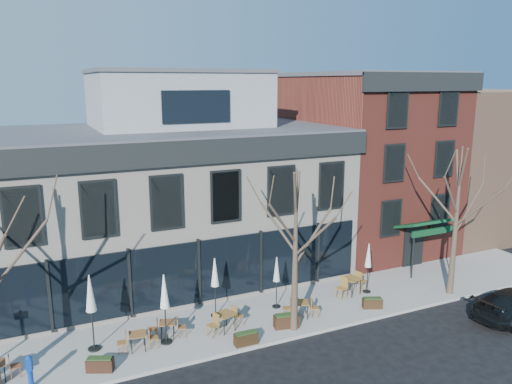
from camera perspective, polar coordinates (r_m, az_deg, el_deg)
name	(u,v)px	position (r m, az deg, el deg)	size (l,w,h in m)	color
ground	(199,309)	(24.62, -6.50, -13.11)	(120.00, 120.00, 0.00)	black
sidewalk_front	(280,313)	(23.93, 2.80, -13.63)	(33.50, 4.70, 0.15)	gray
corner_building	(169,191)	(27.73, -9.91, 0.06)	(18.39, 10.39, 11.10)	beige
red_brick_building	(364,160)	(33.15, 12.22, 3.60)	(8.20, 11.78, 11.18)	maroon
bg_building	(464,158)	(40.68, 22.68, 3.62)	(12.00, 12.00, 10.00)	#8C664C
tree_mid	(296,249)	(20.97, 4.55, -6.50)	(3.50, 3.55, 7.04)	#382B21
tree_right	(456,219)	(26.34, 21.94, -2.91)	(3.72, 3.77, 7.48)	#382B21
call_box	(30,370)	(20.02, -24.44, -18.05)	(0.25, 0.24, 1.23)	#0B379A
cafe_set_1	(138,340)	(21.18, -13.37, -16.09)	(1.65, 0.72, 0.85)	brown
cafe_set_2	(167,328)	(21.87, -10.08, -15.01)	(1.63, 0.85, 0.83)	brown
cafe_set_3	(225,320)	(22.06, -3.53, -14.38)	(1.88, 0.99, 0.96)	brown
cafe_set_4	(301,307)	(23.27, 5.14, -13.00)	(1.72, 1.05, 0.89)	brown
cafe_set_5	(351,284)	(25.86, 10.83, -10.28)	(2.06, 0.99, 1.05)	brown
umbrella_0	(91,297)	(20.89, -18.39, -11.37)	(0.51, 0.51, 3.16)	black
umbrella_1	(164,295)	(20.73, -10.42, -11.51)	(0.47, 0.47, 2.97)	black
umbrella_2	(215,275)	(22.74, -4.72, -9.47)	(0.45, 0.45, 2.78)	black
umbrella_3	(277,272)	(23.60, 2.37, -9.12)	(0.40, 0.40, 2.51)	black
umbrella_4	(368,258)	(25.79, 12.72, -7.37)	(0.41, 0.41, 2.59)	black
planter_0	(100,364)	(20.29, -17.39, -18.27)	(1.04, 0.75, 0.54)	black
planter_1	(246,338)	(21.11, -1.16, -16.36)	(0.97, 0.40, 0.54)	black
planter_2	(286,321)	(22.41, 3.49, -14.47)	(1.15, 0.64, 0.61)	black
planter_3	(372,303)	(24.71, 13.16, -12.23)	(0.99, 0.69, 0.51)	black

